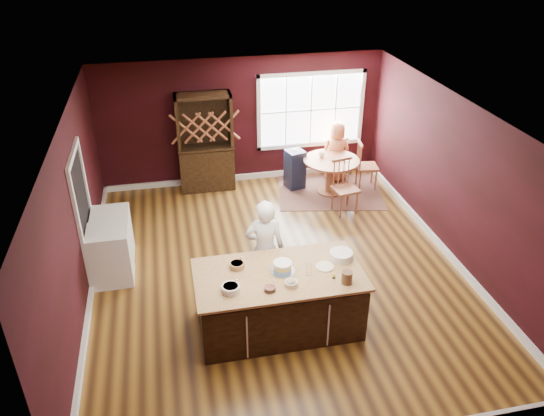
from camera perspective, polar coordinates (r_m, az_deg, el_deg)
The scene contains 28 objects.
room_shell at distance 8.20m, azimuth 0.57°, elevation 1.10°, with size 7.00×7.00×7.00m.
window at distance 11.58m, azimuth 4.19°, elevation 10.47°, with size 2.36×0.10×1.66m, color white, non-canonical shape.
doorway at distance 8.84m, azimuth -19.48°, elevation -0.90°, with size 0.08×1.26×2.13m, color white, non-canonical shape.
kitchen_island at distance 7.56m, azimuth 0.73°, elevation -10.00°, with size 2.31×1.21×0.92m.
dining_table at distance 11.13m, azimuth 6.36°, elevation 4.18°, with size 1.16×1.16×0.75m.
baker at distance 7.92m, azimuth -0.78°, elevation -4.47°, with size 0.60×0.39×1.64m, color silver.
layer_cake at distance 7.27m, azimuth 1.14°, elevation -6.34°, with size 0.36×0.36×0.15m, color white, non-canonical shape.
bowl_blue at distance 6.95m, azimuth -4.47°, elevation -8.64°, with size 0.24×0.24×0.09m, color silver.
bowl_yellow at distance 7.37m, azimuth -3.79°, elevation -6.16°, with size 0.21×0.21×0.08m, color #9A7C50.
bowl_pink at distance 6.95m, azimuth -0.23°, elevation -8.70°, with size 0.16×0.16×0.06m, color silver.
bowl_olive at distance 7.04m, azimuth 2.07°, elevation -8.12°, with size 0.18×0.18×0.07m, color beige.
drinking_glass at distance 7.21m, azimuth 3.99°, elevation -6.61°, with size 0.08×0.08×0.17m, color white.
dinner_plate at distance 7.41m, azimuth 5.70°, elevation -6.29°, with size 0.26×0.26×0.02m, color #FDF3BB.
white_tub at distance 7.58m, azimuth 7.44°, elevation -5.08°, with size 0.33×0.33×0.11m, color silver.
stoneware_crock at distance 7.12m, azimuth 8.06°, elevation -7.40°, with size 0.15×0.15×0.18m, color brown.
toy_figurine at distance 7.20m, azimuth 6.67°, elevation -7.28°, with size 0.05×0.05×0.08m, color yellow, non-canonical shape.
rug at distance 11.36m, azimuth 6.22°, elevation 1.77°, with size 2.15×1.66×0.01m, color brown.
chair_east at distance 11.45m, azimuth 10.21°, elevation 4.62°, with size 0.45×0.43×1.06m, color brown, non-canonical shape.
chair_south at distance 10.39m, azimuth 7.90°, elevation 2.25°, with size 0.46×0.44×1.09m, color brown, non-canonical shape.
chair_north at distance 11.99m, azimuth 6.91°, elevation 5.66°, with size 0.38×0.37×0.92m, color brown, non-canonical shape.
seated_woman at distance 11.61m, azimuth 6.90°, elevation 6.02°, with size 0.66×0.43×1.35m, color #C37245.
high_chair at distance 11.31m, azimuth 2.47°, elevation 4.27°, with size 0.36×0.36×0.89m, color black, non-canonical shape.
toddler at distance 11.12m, azimuth 2.19°, elevation 5.90°, with size 0.18×0.14×0.26m, color #8CA5BF, non-canonical shape.
table_plate at distance 11.05m, azimuth 7.88°, elevation 5.17°, with size 0.19×0.19×0.01m, color beige.
table_cup at distance 11.13m, azimuth 5.35°, elevation 5.76°, with size 0.13×0.13×0.10m, color white.
hutch at distance 11.12m, azimuth -7.19°, elevation 6.96°, with size 1.13×0.47×2.08m, color black.
washer at distance 8.81m, azimuth -16.95°, elevation -4.89°, with size 0.63×0.61×0.92m, color silver.
dryer at distance 9.36m, azimuth -16.74°, elevation -2.80°, with size 0.61×0.59×0.89m, color white.
Camera 1 is at (-1.57, -7.05, 5.23)m, focal length 35.00 mm.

